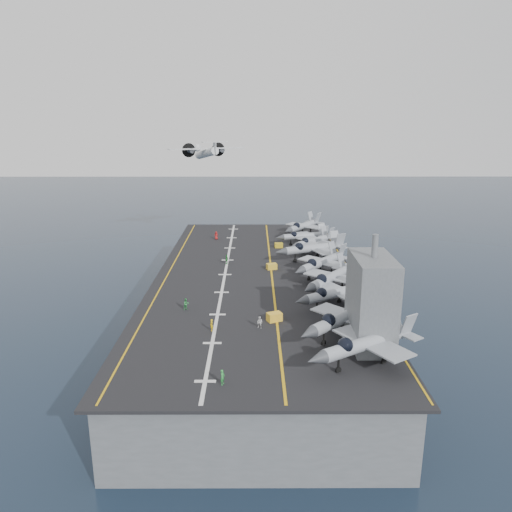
{
  "coord_description": "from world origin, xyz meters",
  "views": [
    {
      "loc": [
        -0.33,
        -91.22,
        39.8
      ],
      "look_at": [
        0.0,
        4.0,
        13.0
      ],
      "focal_mm": 35.0,
      "sensor_mm": 36.0,
      "label": 1
    }
  ],
  "objects_px": {
    "tow_cart_a": "(274,317)",
    "transport_plane": "(207,153)",
    "fighter_jet_0": "(367,342)",
    "island_superstructure": "(372,290)"
  },
  "relations": [
    {
      "from": "fighter_jet_0",
      "to": "island_superstructure",
      "type": "bearing_deg",
      "value": 74.27
    },
    {
      "from": "island_superstructure",
      "to": "tow_cart_a",
      "type": "distance_m",
      "value": 16.04
    },
    {
      "from": "island_superstructure",
      "to": "transport_plane",
      "type": "relative_size",
      "value": 0.55
    },
    {
      "from": "fighter_jet_0",
      "to": "tow_cart_a",
      "type": "distance_m",
      "value": 17.1
    },
    {
      "from": "fighter_jet_0",
      "to": "tow_cart_a",
      "type": "xyz_separation_m",
      "value": [
        -10.81,
        13.07,
        -2.18
      ]
    },
    {
      "from": "island_superstructure",
      "to": "transport_plane",
      "type": "bearing_deg",
      "value": 108.14
    },
    {
      "from": "fighter_jet_0",
      "to": "tow_cart_a",
      "type": "height_order",
      "value": "fighter_jet_0"
    },
    {
      "from": "fighter_jet_0",
      "to": "transport_plane",
      "type": "height_order",
      "value": "transport_plane"
    },
    {
      "from": "transport_plane",
      "to": "fighter_jet_0",
      "type": "bearing_deg",
      "value": -73.68
    },
    {
      "from": "tow_cart_a",
      "to": "transport_plane",
      "type": "height_order",
      "value": "transport_plane"
    }
  ]
}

